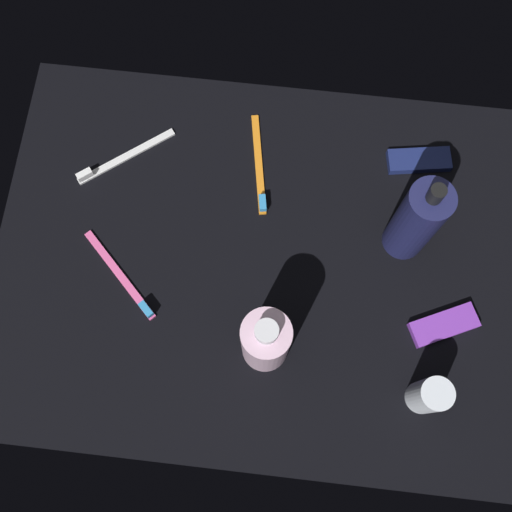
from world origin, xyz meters
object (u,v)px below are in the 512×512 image
toothbrush_white (120,159)px  snack_bar_purple (444,325)px  toothbrush_pink (123,279)px  snack_bar_navy (419,160)px  toothbrush_orange (259,169)px  deodorant_stick (429,396)px  lotion_bottle (417,221)px  bodywash_bottle (266,341)px

toothbrush_white → snack_bar_purple: size_ratio=1.44×
toothbrush_pink → snack_bar_navy: size_ratio=1.31×
toothbrush_orange → snack_bar_purple: 38.72cm
deodorant_stick → toothbrush_orange: 44.55cm
toothbrush_orange → toothbrush_white: (23.34, 0.72, 0.00)cm
lotion_bottle → snack_bar_purple: 17.29cm
lotion_bottle → toothbrush_pink: size_ratio=1.56×
snack_bar_navy → toothbrush_white: bearing=-3.6°
lotion_bottle → snack_bar_navy: lotion_bottle is taller
deodorant_stick → lotion_bottle: bearing=-81.0°
snack_bar_navy → snack_bar_purple: bearing=90.5°
toothbrush_orange → toothbrush_pink: 28.65cm
toothbrush_orange → toothbrush_white: bearing=1.8°
deodorant_stick → snack_bar_navy: size_ratio=0.92×
toothbrush_orange → toothbrush_pink: size_ratio=1.32×
deodorant_stick → toothbrush_orange: (28.24, -34.20, -4.16)cm
deodorant_stick → toothbrush_pink: 49.39cm
toothbrush_white → snack_bar_purple: bearing=157.9°
snack_bar_navy → snack_bar_purple: 27.81cm
lotion_bottle → snack_bar_navy: bearing=-98.1°
lotion_bottle → bodywash_bottle: size_ratio=1.22×
lotion_bottle → bodywash_bottle: bearing=44.7°
toothbrush_white → toothbrush_pink: bearing=101.3°
lotion_bottle → bodywash_bottle: lotion_bottle is taller
bodywash_bottle → toothbrush_pink: bodywash_bottle is taller
toothbrush_pink → toothbrush_orange: bearing=-132.2°
bodywash_bottle → toothbrush_orange: 30.68cm
deodorant_stick → snack_bar_purple: deodorant_stick is taller
deodorant_stick → toothbrush_white: size_ratio=0.64×
toothbrush_orange → toothbrush_white: same height
bodywash_bottle → lotion_bottle: bearing=-135.3°
toothbrush_orange → snack_bar_purple: toothbrush_orange is taller
bodywash_bottle → snack_bar_navy: (-22.19, -34.01, -7.09)cm
lotion_bottle → deodorant_stick: (-3.88, 24.63, -4.59)cm
lotion_bottle → snack_bar_purple: (-6.88, 13.33, -8.62)cm
snack_bar_purple → deodorant_stick: bearing=49.9°
lotion_bottle → deodorant_stick: lotion_bottle is taller
snack_bar_purple → lotion_bottle: bearing=-88.0°
toothbrush_pink → snack_bar_purple: size_ratio=1.31×
bodywash_bottle → snack_bar_navy: 41.22cm
bodywash_bottle → snack_bar_purple: 28.76cm
lotion_bottle → bodywash_bottle: (20.19, 19.95, -1.53)cm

